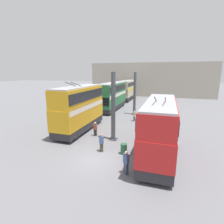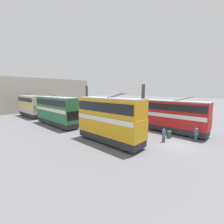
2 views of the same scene
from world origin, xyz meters
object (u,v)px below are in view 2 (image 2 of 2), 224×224
Objects in this scene: bus_right_near at (109,117)px; oil_drum at (169,134)px; bus_right_far at (31,105)px; person_aisle_foreground at (164,135)px; person_by_left_row at (196,134)px; person_aisle_midway at (106,122)px; bus_left_near at (174,115)px; person_by_right_row at (130,133)px; bus_right_mid at (56,109)px.

bus_right_near is 8.54m from oil_drum.
bus_right_far is 31.06m from person_aisle_foreground.
person_by_left_row is 3.16m from oil_drum.
bus_right_far is at bearing -91.63° from person_aisle_midway.
person_aisle_midway is at bearing 5.89° from oil_drum.
person_by_left_row reaches higher than person_aisle_foreground.
person_by_right_row is at bearing 68.21° from bus_left_near.
oil_drum is (0.17, -2.04, -0.43)m from person_aisle_foreground.
bus_left_near is 0.83× the size of bus_right_mid.
bus_right_near reaches higher than bus_left_near.
person_aisle_foreground is at bearing 98.51° from bus_left_near.
oil_drum is at bearing 78.44° from person_aisle_midway.
bus_left_near is 19.73m from bus_right_mid.
bus_left_near is 5.97× the size of person_aisle_midway.
person_aisle_foreground is 1.04× the size of person_by_right_row.
person_by_right_row is at bearing -174.67° from bus_right_far.
bus_left_near is at bearing -78.83° from oil_drum.
bus_right_mid reaches higher than person_aisle_foreground.
person_by_left_row is (-13.86, -2.03, 0.12)m from person_aisle_midway.
person_by_right_row is (3.54, 2.11, -0.04)m from person_aisle_foreground.
person_by_left_row is at bearing 151.14° from bus_left_near.
bus_right_near is 5.85× the size of person_aisle_midway.
person_by_right_row is at bearing -108.46° from person_aisle_foreground.
person_by_left_row is (-6.37, -5.06, 0.06)m from person_by_right_row.
bus_left_near is 31.41m from bus_right_far.
person_by_right_row is 0.94× the size of person_by_left_row.
person_aisle_foreground reaches higher than oil_drum.
person_aisle_foreground is at bearing -135.94° from bus_right_near.
oil_drum is (-10.87, -1.12, -0.33)m from person_aisle_midway.
person_by_right_row is (-27.11, -2.53, -2.00)m from bus_right_far.
person_by_left_row is at bearing 80.87° from person_aisle_midway.
bus_left_near is 5.62× the size of person_by_right_row.
oil_drum is (-0.57, 2.87, -2.26)m from bus_left_near.
bus_right_far is 10.11× the size of oil_drum.
oil_drum is at bearing -167.64° from bus_right_far.
bus_left_near is 11.21m from person_aisle_midway.
bus_right_mid is (13.20, 0.00, -0.18)m from bus_right_near.
bus_right_far reaches higher than oil_drum.
bus_right_near reaches higher than person_aisle_midway.
bus_right_far is 5.82× the size of person_by_right_row.
bus_right_near reaches higher than bus_right_far.
person_aisle_midway is (-6.96, -5.56, -2.11)m from bus_right_mid.
person_by_left_row is at bearing 86.90° from person_aisle_foreground.
bus_left_near is at bearing 139.22° from person_aisle_foreground.
person_aisle_foreground is (-4.80, -4.64, -2.20)m from bus_right_near.
person_by_right_row is at bearing -170.08° from bus_right_mid.
bus_right_near reaches higher than person_aisle_foreground.
bus_right_far is at bearing 0.00° from bus_right_near.
person_by_left_row is 1.84× the size of oil_drum.
person_by_right_row is (-1.25, -2.53, -2.23)m from bus_right_near.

